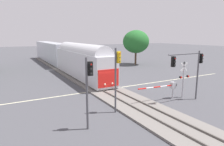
{
  "coord_description": "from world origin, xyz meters",
  "views": [
    {
      "loc": [
        -10.92,
        -21.7,
        6.74
      ],
      "look_at": [
        1.17,
        0.16,
        2.0
      ],
      "focal_mm": 32.14,
      "sensor_mm": 36.0,
      "label": 1
    }
  ],
  "objects_px": {
    "traffic_signal_near_right": "(190,64)",
    "maple_right_background": "(136,42)",
    "traffic_signal_median": "(117,70)",
    "crossing_signal_mast": "(184,76)",
    "commuter_train": "(63,55)",
    "crossing_gate_near": "(170,86)",
    "traffic_signal_near_left": "(89,82)"
  },
  "relations": [
    {
      "from": "traffic_signal_near_right",
      "to": "maple_right_background",
      "type": "relative_size",
      "value": 0.66
    },
    {
      "from": "traffic_signal_median",
      "to": "maple_right_background",
      "type": "height_order",
      "value": "maple_right_background"
    },
    {
      "from": "maple_right_background",
      "to": "crossing_signal_mast",
      "type": "bearing_deg",
      "value": -113.81
    },
    {
      "from": "traffic_signal_near_right",
      "to": "maple_right_background",
      "type": "bearing_deg",
      "value": 66.29
    },
    {
      "from": "traffic_signal_near_right",
      "to": "maple_right_background",
      "type": "distance_m",
      "value": 26.42
    },
    {
      "from": "commuter_train",
      "to": "traffic_signal_median",
      "type": "bearing_deg",
      "value": -95.25
    },
    {
      "from": "traffic_signal_median",
      "to": "maple_right_background",
      "type": "distance_m",
      "value": 29.77
    },
    {
      "from": "crossing_gate_near",
      "to": "crossing_signal_mast",
      "type": "distance_m",
      "value": 1.96
    },
    {
      "from": "crossing_gate_near",
      "to": "traffic_signal_near_right",
      "type": "distance_m",
      "value": 3.13
    },
    {
      "from": "crossing_gate_near",
      "to": "maple_right_background",
      "type": "bearing_deg",
      "value": 62.52
    },
    {
      "from": "crossing_signal_mast",
      "to": "traffic_signal_near_left",
      "type": "height_order",
      "value": "traffic_signal_near_left"
    },
    {
      "from": "crossing_gate_near",
      "to": "traffic_signal_near_left",
      "type": "xyz_separation_m",
      "value": [
        -10.17,
        -2.35,
        2.12
      ]
    },
    {
      "from": "traffic_signal_near_left",
      "to": "crossing_signal_mast",
      "type": "bearing_deg",
      "value": 9.57
    },
    {
      "from": "traffic_signal_median",
      "to": "traffic_signal_near_left",
      "type": "height_order",
      "value": "traffic_signal_median"
    },
    {
      "from": "crossing_gate_near",
      "to": "traffic_signal_near_left",
      "type": "relative_size",
      "value": 0.99
    },
    {
      "from": "maple_right_background",
      "to": "crossing_gate_near",
      "type": "bearing_deg",
      "value": -117.48
    },
    {
      "from": "traffic_signal_near_left",
      "to": "commuter_train",
      "type": "bearing_deg",
      "value": 78.28
    },
    {
      "from": "commuter_train",
      "to": "traffic_signal_near_right",
      "type": "height_order",
      "value": "commuter_train"
    },
    {
      "from": "traffic_signal_near_right",
      "to": "commuter_train",
      "type": "bearing_deg",
      "value": 101.8
    },
    {
      "from": "crossing_gate_near",
      "to": "maple_right_background",
      "type": "relative_size",
      "value": 0.66
    },
    {
      "from": "traffic_signal_near_left",
      "to": "maple_right_background",
      "type": "xyz_separation_m",
      "value": [
        21.97,
        25.03,
        1.73
      ]
    },
    {
      "from": "crossing_gate_near",
      "to": "traffic_signal_median",
      "type": "distance_m",
      "value": 7.23
    },
    {
      "from": "commuter_train",
      "to": "traffic_signal_near_left",
      "type": "height_order",
      "value": "commuter_train"
    },
    {
      "from": "traffic_signal_near_right",
      "to": "crossing_signal_mast",
      "type": "bearing_deg",
      "value": 68.42
    },
    {
      "from": "crossing_gate_near",
      "to": "crossing_signal_mast",
      "type": "bearing_deg",
      "value": -12.56
    },
    {
      "from": "commuter_train",
      "to": "traffic_signal_median",
      "type": "relative_size",
      "value": 7.54
    },
    {
      "from": "crossing_gate_near",
      "to": "maple_right_background",
      "type": "distance_m",
      "value": 25.85
    },
    {
      "from": "commuter_train",
      "to": "traffic_signal_near_right",
      "type": "distance_m",
      "value": 27.44
    },
    {
      "from": "traffic_signal_near_right",
      "to": "traffic_signal_near_left",
      "type": "bearing_deg",
      "value": -175.61
    },
    {
      "from": "crossing_gate_near",
      "to": "crossing_signal_mast",
      "type": "height_order",
      "value": "crossing_signal_mast"
    },
    {
      "from": "crossing_gate_near",
      "to": "traffic_signal_median",
      "type": "bearing_deg",
      "value": -175.57
    },
    {
      "from": "crossing_signal_mast",
      "to": "traffic_signal_median",
      "type": "bearing_deg",
      "value": -178.88
    }
  ]
}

